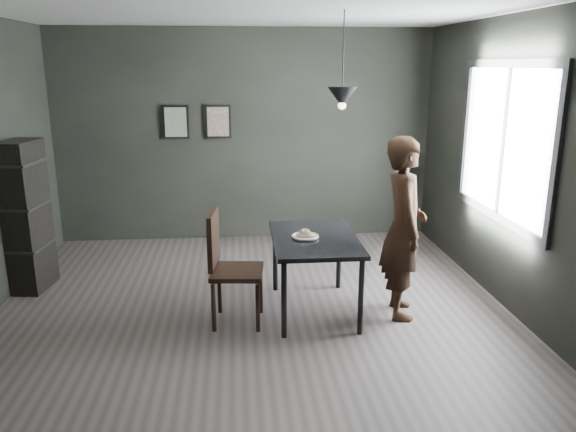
{
  "coord_description": "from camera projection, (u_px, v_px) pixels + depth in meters",
  "views": [
    {
      "loc": [
        -0.12,
        -5.03,
        2.34
      ],
      "look_at": [
        0.35,
        0.05,
        0.95
      ],
      "focal_mm": 35.0,
      "sensor_mm": 36.0,
      "label": 1
    }
  ],
  "objects": [
    {
      "name": "ground",
      "position": [
        253.0,
        312.0,
        5.46
      ],
      "size": [
        5.0,
        5.0,
        0.0
      ],
      "primitive_type": "plane",
      "color": "#373130",
      "rests_on": "ground"
    },
    {
      "name": "back_wall",
      "position": [
        245.0,
        136.0,
        7.5
      ],
      "size": [
        5.0,
        0.1,
        2.8
      ],
      "primitive_type": "cube",
      "color": "black",
      "rests_on": "ground"
    },
    {
      "name": "ceiling",
      "position": [
        247.0,
        7.0,
        4.73
      ],
      "size": [
        5.0,
        5.0,
        0.02
      ],
      "color": "silver",
      "rests_on": "ground"
    },
    {
      "name": "window_assembly",
      "position": [
        504.0,
        142.0,
        5.46
      ],
      "size": [
        0.04,
        1.96,
        1.56
      ],
      "color": "white",
      "rests_on": "ground"
    },
    {
      "name": "cafe_table",
      "position": [
        315.0,
        245.0,
        5.34
      ],
      "size": [
        0.8,
        1.2,
        0.75
      ],
      "color": "black",
      "rests_on": "ground"
    },
    {
      "name": "white_plate",
      "position": [
        305.0,
        237.0,
        5.3
      ],
      "size": [
        0.23,
        0.23,
        0.01
      ],
      "primitive_type": "cylinder",
      "color": "white",
      "rests_on": "cafe_table"
    },
    {
      "name": "donut_pile",
      "position": [
        305.0,
        234.0,
        5.29
      ],
      "size": [
        0.17,
        0.12,
        0.07
      ],
      "rotation": [
        0.0,
        0.0,
        -0.12
      ],
      "color": "beige",
      "rests_on": "white_plate"
    },
    {
      "name": "woman",
      "position": [
        404.0,
        228.0,
        5.23
      ],
      "size": [
        0.49,
        0.68,
        1.72
      ],
      "primitive_type": "imported",
      "rotation": [
        0.0,
        0.0,
        1.44
      ],
      "color": "black",
      "rests_on": "ground"
    },
    {
      "name": "wood_chair",
      "position": [
        226.0,
        260.0,
        5.11
      ],
      "size": [
        0.51,
        0.51,
        1.07
      ],
      "rotation": [
        0.0,
        0.0,
        -0.11
      ],
      "color": "black",
      "rests_on": "ground"
    },
    {
      "name": "shelf_unit",
      "position": [
        27.0,
        216.0,
        5.86
      ],
      "size": [
        0.37,
        0.56,
        1.59
      ],
      "primitive_type": "cube",
      "rotation": [
        0.0,
        0.0,
        -0.13
      ],
      "color": "black",
      "rests_on": "ground"
    },
    {
      "name": "pendant_lamp",
      "position": [
        342.0,
        97.0,
        5.1
      ],
      "size": [
        0.28,
        0.28,
        0.86
      ],
      "color": "black",
      "rests_on": "ground"
    },
    {
      "name": "framed_print_left",
      "position": [
        176.0,
        122.0,
        7.33
      ],
      "size": [
        0.34,
        0.04,
        0.44
      ],
      "color": "black",
      "rests_on": "ground"
    },
    {
      "name": "framed_print_right",
      "position": [
        218.0,
        122.0,
        7.38
      ],
      "size": [
        0.34,
        0.04,
        0.44
      ],
      "color": "black",
      "rests_on": "ground"
    }
  ]
}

